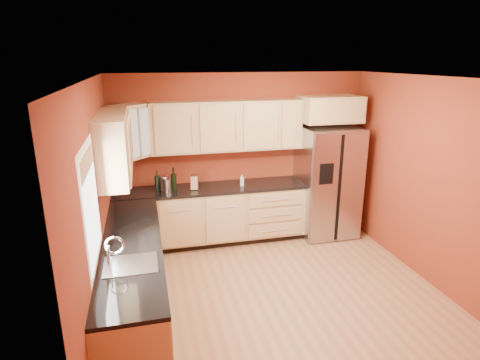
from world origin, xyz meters
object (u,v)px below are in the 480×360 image
at_px(refrigerator, 327,182).
at_px(soap_dispenser, 242,180).
at_px(canister_left, 164,183).
at_px(wine_bottle_a, 157,181).
at_px(knife_block, 194,183).

distance_m(refrigerator, soap_dispenser, 1.42).
distance_m(canister_left, wine_bottle_a, 0.11).
distance_m(refrigerator, knife_block, 2.15).
relative_size(refrigerator, canister_left, 8.42).
xyz_separation_m(refrigerator, soap_dispenser, (-1.41, 0.03, 0.12)).
height_order(refrigerator, wine_bottle_a, refrigerator).
distance_m(canister_left, knife_block, 0.45).
bearing_deg(knife_block, refrigerator, 10.93).
bearing_deg(knife_block, soap_dispenser, 11.72).
distance_m(refrigerator, wine_bottle_a, 2.70).
bearing_deg(canister_left, soap_dispenser, -3.62).
xyz_separation_m(refrigerator, knife_block, (-2.15, 0.03, 0.13)).
distance_m(knife_block, soap_dispenser, 0.74).
bearing_deg(canister_left, wine_bottle_a, -173.55).
bearing_deg(soap_dispenser, canister_left, 176.38).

